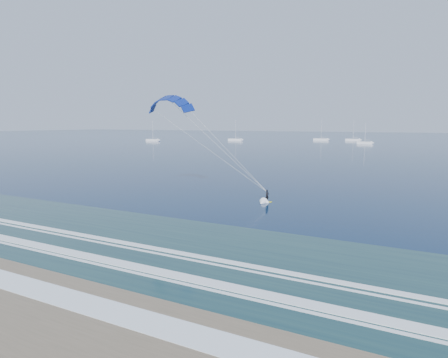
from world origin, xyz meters
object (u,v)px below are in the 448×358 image
sailboat_0 (153,140)px  sailboat_1 (236,140)px  sailboat_2 (353,140)px  kitesurfer_rig (215,143)px  sailboat_3 (365,143)px  sailboat_7 (321,139)px

sailboat_0 → sailboat_1: bearing=35.6°
sailboat_2 → kitesurfer_rig: bearing=-84.8°
kitesurfer_rig → sailboat_2: (-17.29, 190.99, -6.90)m
kitesurfer_rig → sailboat_3: 158.37m
sailboat_0 → sailboat_2: (98.07, 57.54, -0.00)m
sailboat_2 → sailboat_3: bearing=-70.7°
sailboat_3 → kitesurfer_rig: bearing=-87.9°
sailboat_0 → sailboat_7: 96.84m
sailboat_1 → sailboat_3: size_ratio=1.17×
sailboat_1 → sailboat_2: sailboat_1 is taller
sailboat_1 → sailboat_2: bearing=26.8°
sailboat_3 → sailboat_7: bearing=135.1°
sailboat_3 → sailboat_0: bearing=-167.3°
kitesurfer_rig → sailboat_2: 191.90m
sailboat_2 → sailboat_7: bearing=-166.5°
sailboat_3 → sailboat_1: bearing=177.9°
sailboat_1 → sailboat_3: (71.49, -2.62, -0.01)m
sailboat_3 → sailboat_7: sailboat_7 is taller
sailboat_0 → sailboat_1: sailboat_1 is taller
sailboat_0 → sailboat_2: size_ratio=1.01×
kitesurfer_rig → sailboat_1: bearing=115.7°
sailboat_0 → sailboat_7: sailboat_7 is taller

